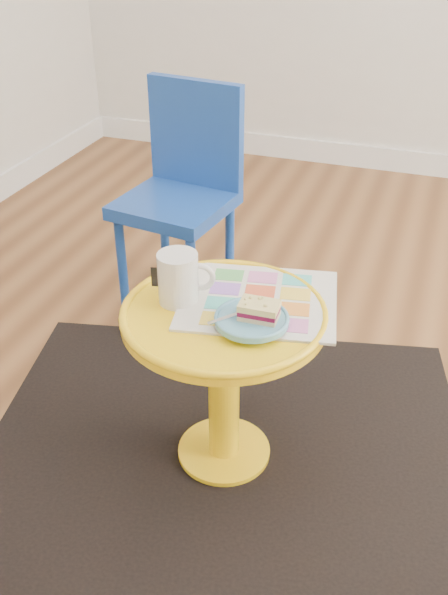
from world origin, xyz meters
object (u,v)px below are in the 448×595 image
(chair, at_px, (183,185))
(newspaper, at_px, (259,300))
(mug, at_px, (179,277))
(plate, at_px, (252,320))
(side_table, at_px, (224,356))

(chair, distance_m, newspaper, 0.79)
(chair, bearing_deg, newspaper, -46.23)
(chair, xyz_separation_m, newspaper, (0.46, -0.64, 0.02))
(mug, xyz_separation_m, plate, (0.19, -0.05, -0.05))
(newspaper, bearing_deg, mug, -171.94)
(side_table, relative_size, plate, 2.89)
(newspaper, relative_size, mug, 2.72)
(mug, bearing_deg, plate, -27.58)
(mug, bearing_deg, newspaper, 5.15)
(plate, bearing_deg, newspaper, 98.60)
(newspaper, bearing_deg, plate, -92.30)
(side_table, relative_size, chair, 0.63)
(side_table, height_order, newspaper, newspaper)
(side_table, distance_m, newspaper, 0.16)
(newspaper, height_order, mug, mug)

